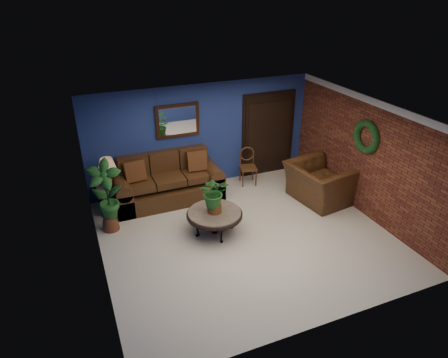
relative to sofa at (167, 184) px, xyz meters
name	(u,v)px	position (x,y,z in m)	size (l,w,h in m)	color
floor	(246,236)	(1.04, -2.09, -0.36)	(5.50, 5.50, 0.00)	beige
wall_back	(202,136)	(1.04, 0.41, 0.89)	(5.50, 0.04, 2.50)	navy
wall_left	(94,210)	(-1.71, -2.09, 0.89)	(0.04, 5.00, 2.50)	navy
wall_right_brick	(367,158)	(3.79, -2.09, 0.89)	(0.04, 5.00, 2.50)	brown
ceiling	(250,115)	(1.04, -2.09, 2.14)	(5.50, 5.00, 0.02)	silver
crown_molding	(375,103)	(3.76, -2.09, 2.07)	(0.03, 5.00, 0.14)	white
wall_mirror	(178,121)	(0.44, 0.37, 1.36)	(1.02, 0.06, 0.77)	#462513
closet_door	(268,134)	(2.79, 0.38, 0.69)	(1.44, 0.06, 2.18)	black
wreath	(366,137)	(3.73, -2.04, 1.34)	(0.72, 0.72, 0.16)	black
sofa	(167,184)	(0.00, 0.00, 0.00)	(2.43, 1.05, 1.09)	#4E3016
coffee_table	(214,214)	(0.51, -1.73, 0.06)	(1.12, 1.12, 0.48)	#554F4A
end_table	(111,193)	(-1.26, -0.04, 0.05)	(0.59, 0.59, 0.54)	#554F4A
table_lamp	(108,170)	(-1.26, -0.04, 0.62)	(0.41, 0.41, 0.68)	#462513
side_chair	(248,163)	(2.06, 0.02, 0.16)	(0.47, 0.47, 0.92)	#572E18
armchair	(319,183)	(3.19, -1.40, 0.08)	(1.35, 1.18, 0.88)	#4E3016
coffee_plant	(214,193)	(0.51, -1.73, 0.54)	(0.68, 0.63, 0.76)	brown
floor_plant	(307,167)	(3.39, -0.61, 0.09)	(0.46, 0.41, 0.86)	brown
tall_plant	(106,194)	(-1.41, -0.82, 0.46)	(0.77, 0.63, 1.52)	brown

